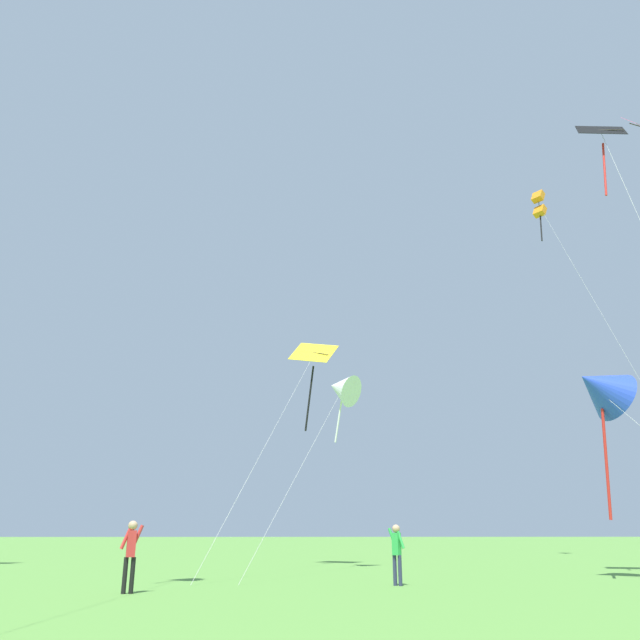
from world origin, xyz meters
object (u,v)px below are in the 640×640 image
(kite_yellow_diamond, at_px, (311,369))
(person_in_blue_jacket, at_px, (397,549))
(kite_orange_box, at_px, (540,206))
(kite_white_distant, at_px, (341,389))
(person_foreground_watcher, at_px, (131,549))
(kite_black_large, at_px, (604,146))
(kite_blue_delta, at_px, (599,388))

(kite_yellow_diamond, xyz_separation_m, person_in_blue_jacket, (2.24, -10.23, -7.90))
(kite_orange_box, relative_size, person_in_blue_jacket, 14.03)
(kite_white_distant, bearing_deg, person_foreground_watcher, -120.52)
(kite_black_large, distance_m, kite_yellow_diamond, 15.73)
(kite_blue_delta, bearing_deg, kite_white_distant, 141.79)
(kite_white_distant, height_order, person_in_blue_jacket, kite_white_distant)
(kite_black_large, distance_m, kite_blue_delta, 9.34)
(kite_white_distant, relative_size, person_in_blue_jacket, 5.41)
(kite_white_distant, relative_size, kite_black_large, 0.53)
(person_in_blue_jacket, relative_size, person_foreground_watcher, 0.96)
(person_in_blue_jacket, height_order, person_foreground_watcher, person_foreground_watcher)
(kite_black_large, xyz_separation_m, person_in_blue_jacket, (-8.67, -0.97, -14.42))
(person_in_blue_jacket, bearing_deg, kite_blue_delta, 12.36)
(person_in_blue_jacket, bearing_deg, kite_black_large, 6.39)
(person_foreground_watcher, bearing_deg, kite_yellow_diamond, 68.57)
(kite_white_distant, distance_m, kite_orange_box, 22.58)
(kite_orange_box, bearing_deg, person_in_blue_jacket, -126.50)
(person_in_blue_jacket, xyz_separation_m, person_foreground_watcher, (-7.11, -2.17, 0.04))
(kite_black_large, relative_size, kite_orange_box, 0.72)
(kite_yellow_diamond, distance_m, kite_orange_box, 21.81)
(kite_white_distant, bearing_deg, kite_orange_box, 34.13)
(kite_yellow_diamond, bearing_deg, person_in_blue_jacket, -77.65)
(kite_orange_box, bearing_deg, kite_yellow_diamond, -153.67)
(kite_orange_box, height_order, person_in_blue_jacket, kite_orange_box)
(kite_yellow_diamond, height_order, kite_orange_box, kite_orange_box)
(kite_orange_box, xyz_separation_m, person_in_blue_jacket, (-13.24, -17.89, -21.22))
(kite_black_large, relative_size, person_in_blue_jacket, 10.15)
(kite_yellow_diamond, height_order, person_in_blue_jacket, kite_yellow_diamond)
(person_in_blue_jacket, bearing_deg, kite_white_distant, 96.56)
(kite_white_distant, distance_m, person_in_blue_jacket, 10.58)
(kite_white_distant, bearing_deg, kite_yellow_diamond, 123.36)
(kite_white_distant, height_order, kite_yellow_diamond, kite_yellow_diamond)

